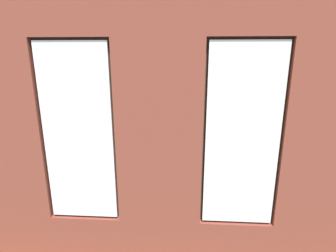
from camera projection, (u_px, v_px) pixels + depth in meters
name	position (u px, v px, depth m)	size (l,w,h in m)	color
ground_plane	(171.00, 174.00, 5.93)	(6.40, 6.02, 0.10)	#99663D
brick_wall_with_windows	(159.00, 147.00, 2.97)	(5.80, 0.30, 3.18)	brown
white_wall_right	(35.00, 103.00, 5.48)	(0.10, 5.02, 3.18)	silver
couch_by_window	(141.00, 209.00, 3.95)	(1.86, 0.87, 0.80)	black
couch_left	(278.00, 168.00, 5.34)	(1.00, 1.99, 0.80)	black
coffee_table	(164.00, 161.00, 5.61)	(1.23, 0.76, 0.42)	#A87547
cup_ceramic	(146.00, 158.00, 5.49)	(0.08, 0.08, 0.10)	#B23D38
candle_jar	(164.00, 157.00, 5.58)	(0.08, 0.08, 0.10)	#B7333D
table_plant_small	(157.00, 151.00, 5.65)	(0.18, 0.18, 0.28)	#9E5638
remote_black	(168.00, 161.00, 5.47)	(0.05, 0.17, 0.02)	black
remote_gray	(180.00, 157.00, 5.70)	(0.05, 0.17, 0.02)	#59595B
media_console	(53.00, 166.00, 5.69)	(1.18, 0.42, 0.47)	black
tv_flatscreen	(50.00, 138.00, 5.53)	(1.23, 0.20, 0.79)	black
potted_plant_between_couches	(234.00, 190.00, 3.82)	(1.12, 1.09, 1.18)	#9E5638
potted_plant_corner_near_left	(256.00, 127.00, 7.57)	(0.76, 0.80, 1.07)	brown
potted_plant_mid_room_small	(201.00, 143.00, 6.91)	(0.32, 0.32, 0.46)	#9E5638
potted_plant_by_left_couch	(243.00, 144.00, 6.71)	(0.36, 0.36, 0.55)	brown
potted_plant_near_tv	(53.00, 178.00, 4.59)	(0.82, 0.89, 1.14)	beige
potted_plant_foreground_right	(98.00, 118.00, 7.73)	(1.10, 1.07, 1.22)	beige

